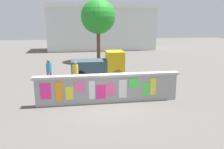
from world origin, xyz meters
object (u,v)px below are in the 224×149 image
object	(u,v)px
motorcycle	(65,88)
bicycle_far	(113,85)
bicycle_near	(144,82)
auto_rickshaw_truck	(101,65)
person_bystander	(49,69)
person_walking	(75,72)
tree_roadside	(98,17)

from	to	relation	value
motorcycle	bicycle_far	xyz separation A→B (m)	(2.67, 0.68, -0.10)
motorcycle	bicycle_near	size ratio (longest dim) A/B	1.14
auto_rickshaw_truck	person_bystander	size ratio (longest dim) A/B	2.24
motorcycle	bicycle_near	xyz separation A→B (m)	(4.54, 0.82, -0.10)
bicycle_far	person_walking	size ratio (longest dim) A/B	1.05
person_bystander	motorcycle	bearing A→B (deg)	-68.26
auto_rickshaw_truck	person_walking	bearing A→B (deg)	-127.07
motorcycle	bicycle_far	bearing A→B (deg)	14.24
person_walking	motorcycle	bearing A→B (deg)	-110.27
motorcycle	bicycle_far	world-z (taller)	bicycle_far
auto_rickshaw_truck	tree_roadside	distance (m)	7.44
bicycle_near	person_bystander	size ratio (longest dim) A/B	1.02
motorcycle	bicycle_near	bearing A→B (deg)	10.30
motorcycle	person_walking	xyz separation A→B (m)	(0.57, 1.56, 0.52)
person_walking	tree_roadside	xyz separation A→B (m)	(2.37, 8.97, 3.24)
bicycle_near	person_walking	distance (m)	4.08
auto_rickshaw_truck	bicycle_far	world-z (taller)	auto_rickshaw_truck
person_bystander	tree_roadside	xyz separation A→B (m)	(3.97, 7.96, 3.24)
person_walking	person_bystander	distance (m)	1.89
person_walking	tree_roadside	world-z (taller)	tree_roadside
auto_rickshaw_truck	person_walking	world-z (taller)	auto_rickshaw_truck
bicycle_near	tree_roadside	world-z (taller)	tree_roadside
auto_rickshaw_truck	bicycle_near	bearing A→B (deg)	-54.63
motorcycle	person_bystander	xyz separation A→B (m)	(-1.03, 2.57, 0.52)
person_bystander	auto_rickshaw_truck	bearing A→B (deg)	21.56
auto_rickshaw_truck	person_bystander	xyz separation A→B (m)	(-3.37, -1.33, 0.09)
auto_rickshaw_truck	tree_roadside	world-z (taller)	tree_roadside
bicycle_far	auto_rickshaw_truck	bearing A→B (deg)	95.73
auto_rickshaw_truck	motorcycle	world-z (taller)	auto_rickshaw_truck
motorcycle	bicycle_near	world-z (taller)	bicycle_near
auto_rickshaw_truck	tree_roadside	size ratio (longest dim) A/B	0.62
auto_rickshaw_truck	motorcycle	xyz separation A→B (m)	(-2.35, -3.91, -0.44)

